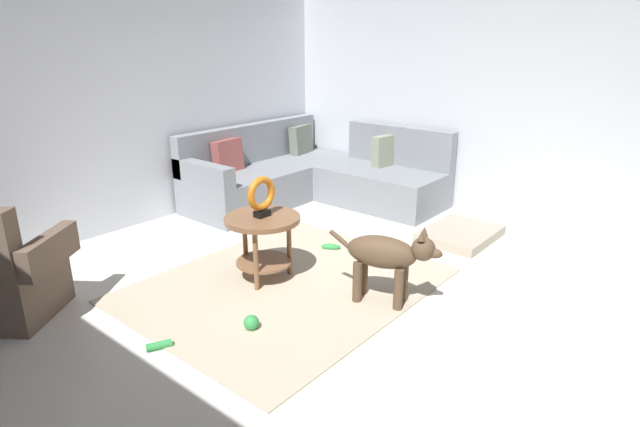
{
  "coord_description": "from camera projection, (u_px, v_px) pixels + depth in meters",
  "views": [
    {
      "loc": [
        -2.54,
        -1.88,
        1.89
      ],
      "look_at": [
        0.45,
        0.6,
        0.55
      ],
      "focal_mm": 29.06,
      "sensor_mm": 36.0,
      "label": 1
    }
  ],
  "objects": [
    {
      "name": "side_table",
      "position": [
        263.0,
        231.0,
        4.12
      ],
      "size": [
        0.6,
        0.6,
        0.54
      ],
      "color": "brown",
      "rests_on": "ground_plane"
    },
    {
      "name": "dog_bed_mat",
      "position": [
        460.0,
        234.0,
        5.08
      ],
      "size": [
        0.8,
        0.6,
        0.09
      ],
      "primitive_type": "cube",
      "color": "#B2A38E",
      "rests_on": "ground_plane"
    },
    {
      "name": "dog",
      "position": [
        387.0,
        256.0,
        3.74
      ],
      "size": [
        0.36,
        0.83,
        0.63
      ],
      "rotation": [
        0.0,
        0.0,
        3.43
      ],
      "color": "brown",
      "rests_on": "ground_plane"
    },
    {
      "name": "dog_toy_bone",
      "position": [
        331.0,
        247.0,
        4.81
      ],
      "size": [
        0.15,
        0.18,
        0.06
      ],
      "primitive_type": "ellipsoid",
      "rotation": [
        0.0,
        0.0,
        2.13
      ],
      "color": "green",
      "rests_on": "ground_plane"
    },
    {
      "name": "area_rug",
      "position": [
        286.0,
        285.0,
        4.13
      ],
      "size": [
        2.3,
        1.9,
        0.01
      ],
      "primitive_type": "cube",
      "color": "#BCAD93",
      "rests_on": "ground_plane"
    },
    {
      "name": "wall_back",
      "position": [
        102.0,
        95.0,
        4.94
      ],
      "size": [
        6.0,
        0.12,
        2.7
      ],
      "primitive_type": "cube",
      "color": "silver",
      "rests_on": "ground_plane"
    },
    {
      "name": "dog_toy_ball",
      "position": [
        251.0,
        323.0,
        3.49
      ],
      "size": [
        0.11,
        0.11,
        0.11
      ],
      "primitive_type": "sphere",
      "color": "green",
      "rests_on": "ground_plane"
    },
    {
      "name": "wall_right",
      "position": [
        520.0,
        91.0,
        5.3
      ],
      "size": [
        0.12,
        6.0,
        2.7
      ],
      "primitive_type": "cube",
      "color": "silver",
      "rests_on": "ground_plane"
    },
    {
      "name": "ground_plane",
      "position": [
        345.0,
        328.0,
        3.62
      ],
      "size": [
        6.0,
        6.0,
        0.1
      ],
      "primitive_type": "cube",
      "color": "silver"
    },
    {
      "name": "sectional_couch",
      "position": [
        311.0,
        177.0,
        6.17
      ],
      "size": [
        2.2,
        2.25,
        0.88
      ],
      "color": "gray",
      "rests_on": "ground_plane"
    },
    {
      "name": "torus_sculpture",
      "position": [
        261.0,
        196.0,
        4.02
      ],
      "size": [
        0.28,
        0.08,
        0.33
      ],
      "color": "black",
      "rests_on": "side_table"
    },
    {
      "name": "dog_toy_rope",
      "position": [
        159.0,
        345.0,
        3.29
      ],
      "size": [
        0.17,
        0.12,
        0.05
      ],
      "primitive_type": "cylinder",
      "rotation": [
        0.0,
        1.57,
        2.68
      ],
      "color": "green",
      "rests_on": "ground_plane"
    },
    {
      "name": "armchair",
      "position": [
        0.0,
        277.0,
        3.54
      ],
      "size": [
        0.96,
        1.0,
        0.88
      ],
      "rotation": [
        0.0,
        0.0,
        -0.94
      ],
      "color": "brown",
      "rests_on": "ground_plane"
    }
  ]
}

